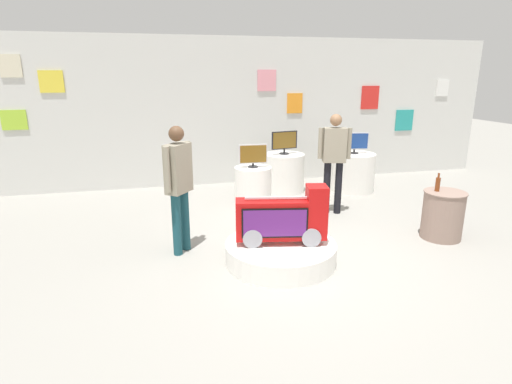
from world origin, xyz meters
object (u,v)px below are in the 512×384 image
object	(u,v)px
tv_on_left_rear	(355,142)
display_pedestal_center_rear	(253,189)
main_display_pedestal	(280,252)
shopper_browsing_rear	(179,180)
shopper_browsing_near_truck	(334,156)
tv_on_right_rear	(284,141)
bottle_on_side_table	(438,184)
novelty_firetruck_tv	(283,220)
display_pedestal_left_rear	(353,172)
tv_on_center_rear	(253,155)
side_table_round	(443,214)
display_pedestal_right_rear	(284,173)

from	to	relation	value
tv_on_left_rear	display_pedestal_center_rear	world-z (taller)	tv_on_left_rear
main_display_pedestal	shopper_browsing_rear	distance (m)	1.63
tv_on_left_rear	shopper_browsing_near_truck	world-z (taller)	shopper_browsing_near_truck
tv_on_right_rear	bottle_on_side_table	xyz separation A→B (m)	(1.43, -2.92, -0.23)
novelty_firetruck_tv	shopper_browsing_rear	xyz separation A→B (m)	(-1.24, 0.63, 0.44)
bottle_on_side_table	shopper_browsing_near_truck	world-z (taller)	shopper_browsing_near_truck
display_pedestal_left_rear	tv_on_left_rear	bearing A→B (deg)	-79.84
display_pedestal_center_rear	tv_on_center_rear	world-z (taller)	tv_on_center_rear
novelty_firetruck_tv	display_pedestal_left_rear	world-z (taller)	novelty_firetruck_tv
display_pedestal_center_rear	tv_on_center_rear	bearing A→B (deg)	-86.75
main_display_pedestal	tv_on_right_rear	size ratio (longest dim) A/B	2.58
side_table_round	shopper_browsing_rear	bearing A→B (deg)	174.12
shopper_browsing_rear	tv_on_right_rear	bearing A→B (deg)	48.89
novelty_firetruck_tv	shopper_browsing_near_truck	bearing A→B (deg)	49.96
display_pedestal_right_rear	shopper_browsing_rear	distance (m)	3.50
bottle_on_side_table	display_pedestal_center_rear	bearing A→B (deg)	141.35
tv_on_left_rear	side_table_round	bearing A→B (deg)	-87.49
main_display_pedestal	shopper_browsing_near_truck	bearing A→B (deg)	49.40
novelty_firetruck_tv	display_pedestal_left_rear	xyz separation A→B (m)	(2.43, 2.95, -0.18)
shopper_browsing_rear	display_pedestal_left_rear	bearing A→B (deg)	32.21
novelty_firetruck_tv	tv_on_center_rear	distance (m)	2.21
display_pedestal_left_rear	tv_on_right_rear	distance (m)	1.58
display_pedestal_left_rear	bottle_on_side_table	bearing A→B (deg)	-89.61
side_table_round	bottle_on_side_table	size ratio (longest dim) A/B	2.65
display_pedestal_right_rear	display_pedestal_left_rear	bearing A→B (deg)	-11.24
side_table_round	bottle_on_side_table	xyz separation A→B (m)	(-0.10, 0.06, 0.46)
shopper_browsing_near_truck	tv_on_left_rear	bearing A→B (deg)	51.17
display_pedestal_center_rear	display_pedestal_right_rear	xyz separation A→B (m)	(0.90, 1.06, 0.00)
side_table_round	shopper_browsing_rear	xyz separation A→B (m)	(-3.79, 0.39, 0.65)
display_pedestal_center_rear	display_pedestal_right_rear	distance (m)	1.39
side_table_round	display_pedestal_center_rear	bearing A→B (deg)	141.60
side_table_round	bottle_on_side_table	bearing A→B (deg)	147.84
tv_on_center_rear	shopper_browsing_rear	distance (m)	2.05
tv_on_center_rear	bottle_on_side_table	world-z (taller)	tv_on_center_rear
main_display_pedestal	bottle_on_side_table	xyz separation A→B (m)	(2.47, 0.30, 0.69)
display_pedestal_right_rear	side_table_round	bearing A→B (deg)	-62.85
tv_on_center_rear	novelty_firetruck_tv	bearing A→B (deg)	-93.10
bottle_on_side_table	shopper_browsing_rear	world-z (taller)	shopper_browsing_rear
novelty_firetruck_tv	side_table_round	distance (m)	2.57
bottle_on_side_table	shopper_browsing_near_truck	bearing A→B (deg)	126.34
tv_on_center_rear	tv_on_right_rear	world-z (taller)	tv_on_right_rear
novelty_firetruck_tv	tv_on_left_rear	world-z (taller)	tv_on_left_rear
shopper_browsing_near_truck	shopper_browsing_rear	distance (m)	2.87
main_display_pedestal	shopper_browsing_rear	xyz separation A→B (m)	(-1.22, 0.62, 0.88)
tv_on_left_rear	shopper_browsing_near_truck	size ratio (longest dim) A/B	0.32
tv_on_center_rear	shopper_browsing_rear	size ratio (longest dim) A/B	0.29
shopper_browsing_near_truck	side_table_round	bearing A→B (deg)	-52.29
side_table_round	shopper_browsing_near_truck	world-z (taller)	shopper_browsing_near_truck
novelty_firetruck_tv	display_pedestal_right_rear	world-z (taller)	novelty_firetruck_tv
novelty_firetruck_tv	shopper_browsing_near_truck	distance (m)	2.26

